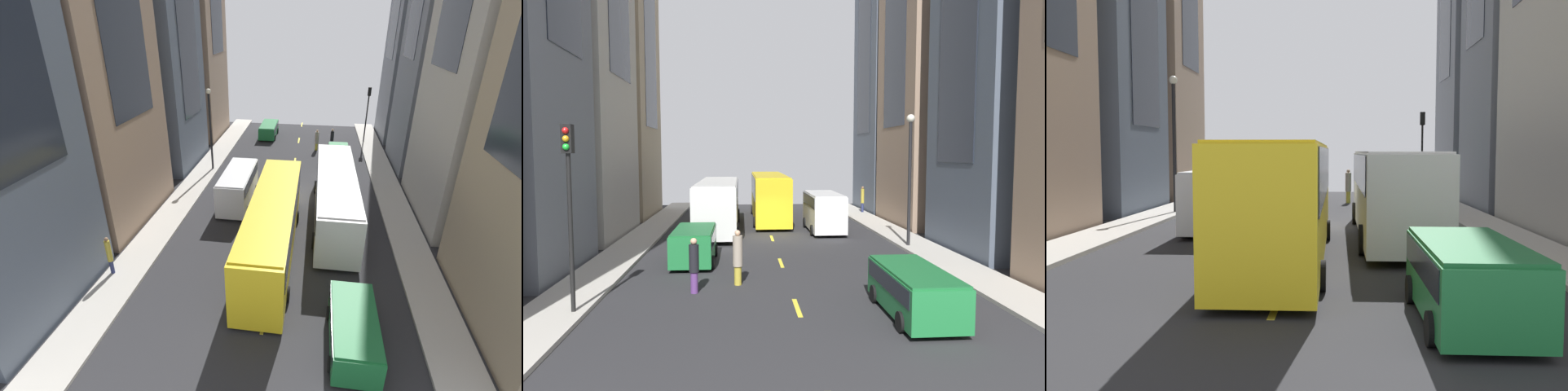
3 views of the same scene
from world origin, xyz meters
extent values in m
plane|color=#28282B|center=(0.00, 0.00, 0.00)|extent=(42.09, 42.09, 0.00)
cube|color=#B2ADA3|center=(-7.94, 0.00, 0.07)|extent=(2.22, 44.00, 0.15)
cube|color=#B2ADA3|center=(7.94, 0.00, 0.07)|extent=(2.22, 44.00, 0.15)
cube|color=yellow|center=(0.00, -14.00, 0.01)|extent=(0.16, 2.00, 0.01)
cube|color=yellow|center=(0.00, -7.00, 0.01)|extent=(0.16, 2.00, 0.01)
cube|color=yellow|center=(0.00, 0.00, 0.01)|extent=(0.16, 2.00, 0.01)
cube|color=yellow|center=(0.00, 7.00, 0.01)|extent=(0.16, 2.00, 0.01)
cube|color=yellow|center=(0.00, 14.00, 0.01)|extent=(0.16, 2.00, 0.01)
cube|color=yellow|center=(0.00, 21.00, 0.01)|extent=(0.16, 2.00, 0.01)
cube|color=tan|center=(-12.44, 12.45, 16.34)|extent=(6.39, 9.28, 32.68)
cube|color=#1E232D|center=(-12.44, 12.45, 16.34)|extent=(6.45, 5.11, 17.98)
cube|color=#4C5666|center=(13.49, -5.05, 10.50)|extent=(8.48, 7.94, 21.01)
cube|color=#1E232D|center=(13.49, -5.05, 10.50)|extent=(8.57, 4.37, 11.55)
cube|color=#937760|center=(12.86, 5.66, 15.91)|extent=(7.23, 8.97, 31.81)
cube|color=#1E232D|center=(12.86, 5.66, 15.91)|extent=(7.30, 4.93, 17.50)
cube|color=#4C5666|center=(12.83, 14.78, 15.66)|extent=(7.18, 8.13, 31.32)
cube|color=#1E232D|center=(12.83, 14.78, 15.66)|extent=(7.25, 4.47, 17.23)
cube|color=silver|center=(-3.41, 3.82, 1.77)|extent=(2.55, 12.75, 3.00)
cube|color=black|center=(-3.41, 3.82, 2.62)|extent=(2.60, 11.73, 1.20)
cube|color=beige|center=(-3.41, 3.82, 3.31)|extent=(2.45, 12.24, 0.08)
cylinder|color=black|center=(-4.58, 7.77, 0.50)|extent=(0.46, 1.00, 1.00)
cylinder|color=black|center=(-2.24, 7.77, 0.50)|extent=(0.46, 1.00, 1.00)
cylinder|color=black|center=(-4.58, -0.14, 0.50)|extent=(0.46, 1.00, 1.00)
cylinder|color=black|center=(-2.24, -0.14, 0.50)|extent=(0.46, 1.00, 1.00)
cube|color=yellow|center=(0.30, 8.65, 1.86)|extent=(2.45, 12.78, 3.30)
cube|color=black|center=(0.30, 8.65, 2.72)|extent=(2.50, 11.76, 1.48)
cube|color=gold|center=(0.30, 8.65, 3.55)|extent=(2.35, 12.27, 0.08)
cylinder|color=black|center=(-0.83, 12.61, 0.38)|extent=(0.44, 0.76, 0.76)
cylinder|color=black|center=(1.42, 12.61, 0.38)|extent=(0.44, 0.76, 0.76)
cylinder|color=black|center=(-0.83, 4.69, 0.38)|extent=(0.44, 0.76, 0.76)
cylinder|color=black|center=(1.42, 4.69, 0.38)|extent=(0.44, 0.76, 0.76)
cube|color=white|center=(3.62, 2.55, 1.35)|extent=(2.05, 5.92, 2.30)
cube|color=black|center=(3.62, 2.55, 2.10)|extent=(2.09, 5.44, 0.69)
cube|color=silver|center=(3.62, 2.55, 2.54)|extent=(1.97, 5.68, 0.08)
cylinder|color=black|center=(2.67, 4.38, 0.36)|extent=(0.37, 0.72, 0.72)
cylinder|color=black|center=(4.56, 4.38, 0.36)|extent=(0.37, 0.72, 0.72)
cylinder|color=black|center=(2.67, 0.71, 0.36)|extent=(0.37, 0.72, 0.72)
cylinder|color=black|center=(4.56, 0.71, 0.36)|extent=(0.37, 0.72, 0.72)
cube|color=#1E7238|center=(-4.11, -6.57, 0.87)|extent=(1.86, 4.54, 1.40)
cube|color=black|center=(-4.11, -6.57, 1.23)|extent=(1.90, 4.18, 0.59)
cube|color=#1A612F|center=(-4.11, -6.57, 1.61)|extent=(1.78, 4.36, 0.08)
cylinder|color=black|center=(-4.96, -5.16, 0.31)|extent=(0.33, 0.62, 0.62)
cylinder|color=black|center=(-3.25, -5.16, 0.31)|extent=(0.33, 0.62, 0.62)
cylinder|color=black|center=(-4.96, -7.98, 0.31)|extent=(0.33, 0.62, 0.62)
cylinder|color=black|center=(-3.25, -7.98, 0.31)|extent=(0.33, 0.62, 0.62)
cube|color=#1E7238|center=(3.64, -15.10, 0.81)|extent=(1.79, 4.75, 1.27)
cube|color=black|center=(3.64, -15.10, 1.13)|extent=(1.83, 4.37, 0.53)
cube|color=#1A612F|center=(3.64, -15.10, 1.48)|extent=(1.72, 4.56, 0.08)
cylinder|color=black|center=(2.81, -13.63, 0.31)|extent=(0.32, 0.62, 0.62)
cylinder|color=black|center=(4.46, -13.63, 0.31)|extent=(0.32, 0.62, 0.62)
cylinder|color=black|center=(2.81, -16.57, 0.31)|extent=(0.32, 0.62, 0.62)
cylinder|color=black|center=(4.46, -16.57, 0.31)|extent=(0.32, 0.62, 0.62)
cube|color=#1E7238|center=(-3.89, 14.95, 0.85)|extent=(1.88, 4.52, 1.36)
cube|color=black|center=(-3.89, 14.95, 1.19)|extent=(1.92, 4.16, 0.57)
cube|color=#1A612F|center=(-3.89, 14.95, 1.57)|extent=(1.81, 4.34, 0.08)
cylinder|color=black|center=(-4.76, 16.35, 0.31)|extent=(0.34, 0.62, 0.62)
cylinder|color=black|center=(-3.03, 16.35, 0.31)|extent=(0.34, 0.62, 0.62)
cylinder|color=black|center=(-4.76, 13.55, 0.31)|extent=(0.34, 0.62, 0.62)
cylinder|color=black|center=(-3.03, 13.55, 0.31)|extent=(0.34, 0.62, 0.62)
cylinder|color=gold|center=(-2.01, -10.83, 0.38)|extent=(0.29, 0.29, 0.75)
cylinder|color=gray|center=(-2.01, -10.83, 1.36)|extent=(0.39, 0.39, 1.22)
sphere|color=tan|center=(-2.01, -10.83, 2.08)|extent=(0.22, 0.22, 0.22)
cylinder|color=#593372|center=(-3.62, -11.88, 0.40)|extent=(0.28, 0.28, 0.80)
cylinder|color=black|center=(-3.62, -11.88, 1.32)|extent=(0.37, 0.37, 1.03)
sphere|color=tan|center=(-3.62, -11.88, 1.95)|extent=(0.25, 0.25, 0.25)
cylinder|color=navy|center=(8.59, 12.06, 0.55)|extent=(0.21, 0.21, 0.79)
cylinder|color=gold|center=(8.59, 12.06, 1.56)|extent=(0.29, 0.29, 1.24)
sphere|color=#8C6647|center=(8.59, 12.06, 2.28)|extent=(0.21, 0.21, 0.21)
cylinder|color=black|center=(-7.23, -14.23, 2.67)|extent=(0.14, 0.14, 5.04)
cube|color=black|center=(-7.23, -14.23, 5.64)|extent=(0.32, 0.32, 0.90)
sphere|color=red|center=(-7.23, -14.40, 5.89)|extent=(0.20, 0.20, 0.20)
sphere|color=orange|center=(-7.23, -14.40, 5.64)|extent=(0.20, 0.20, 0.20)
sphere|color=green|center=(-7.23, -14.40, 5.39)|extent=(0.20, 0.20, 0.20)
cylinder|color=black|center=(7.33, -3.69, 3.54)|extent=(0.18, 0.18, 6.77)
sphere|color=silver|center=(7.33, -3.69, 7.10)|extent=(0.44, 0.44, 0.44)
camera|label=1|loc=(-1.75, 26.66, 12.56)|focal=25.12mm
camera|label=2|loc=(-1.84, -30.43, 5.17)|focal=34.59mm
camera|label=3|loc=(-1.32, 25.99, 3.36)|focal=39.05mm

